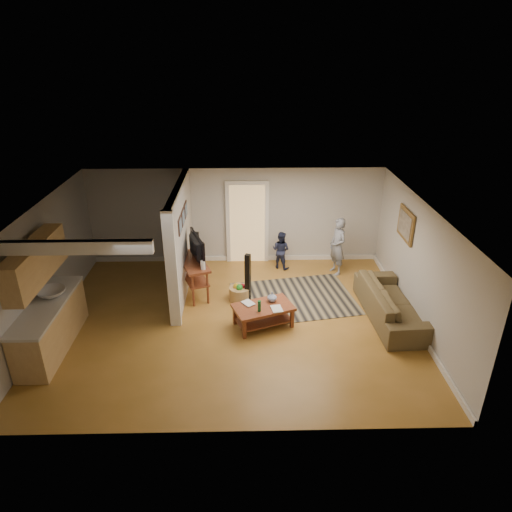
# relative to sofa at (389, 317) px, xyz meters

# --- Properties ---
(ground) EXTENTS (7.50, 7.50, 0.00)m
(ground) POSITION_rel_sofa_xyz_m (-3.30, -0.08, 0.00)
(ground) COLOR olive
(ground) RESTS_ON ground
(room_shell) EXTENTS (7.54, 6.02, 2.52)m
(room_shell) POSITION_rel_sofa_xyz_m (-4.37, 0.35, 1.46)
(room_shell) COLOR beige
(room_shell) RESTS_ON ground
(area_rug) EXTENTS (2.97, 2.39, 0.01)m
(area_rug) POSITION_rel_sofa_xyz_m (-1.96, 0.83, 0.01)
(area_rug) COLOR black
(area_rug) RESTS_ON ground
(sofa) EXTENTS (1.07, 2.44, 0.70)m
(sofa) POSITION_rel_sofa_xyz_m (0.00, 0.00, 0.00)
(sofa) COLOR #473C23
(sofa) RESTS_ON ground
(coffee_table) EXTENTS (1.35, 1.06, 0.70)m
(coffee_table) POSITION_rel_sofa_xyz_m (-2.69, -0.23, 0.36)
(coffee_table) COLOR #5F2316
(coffee_table) RESTS_ON ground
(tv_console) EXTENTS (0.92, 1.41, 1.13)m
(tv_console) POSITION_rel_sofa_xyz_m (-4.23, 1.15, 0.75)
(tv_console) COLOR #5F2316
(tv_console) RESTS_ON ground
(speaker_left) EXTENTS (0.15, 0.15, 1.15)m
(speaker_left) POSITION_rel_sofa_xyz_m (-3.01, 0.77, 0.57)
(speaker_left) COLOR black
(speaker_left) RESTS_ON ground
(speaker_right) EXTENTS (0.11, 0.11, 0.92)m
(speaker_right) POSITION_rel_sofa_xyz_m (-4.30, 2.62, 0.46)
(speaker_right) COLOR black
(speaker_right) RESTS_ON ground
(toy_basket) EXTENTS (0.47, 0.47, 0.42)m
(toy_basket) POSITION_rel_sofa_xyz_m (-3.19, 0.82, 0.17)
(toy_basket) COLOR #A88748
(toy_basket) RESTS_ON ground
(child) EXTENTS (0.52, 0.62, 1.47)m
(child) POSITION_rel_sofa_xyz_m (-0.77, 2.09, 0.00)
(child) COLOR gray
(child) RESTS_ON ground
(toddler) EXTENTS (0.61, 0.57, 0.99)m
(toddler) POSITION_rel_sofa_xyz_m (-2.15, 2.43, 0.00)
(toddler) COLOR #202744
(toddler) RESTS_ON ground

